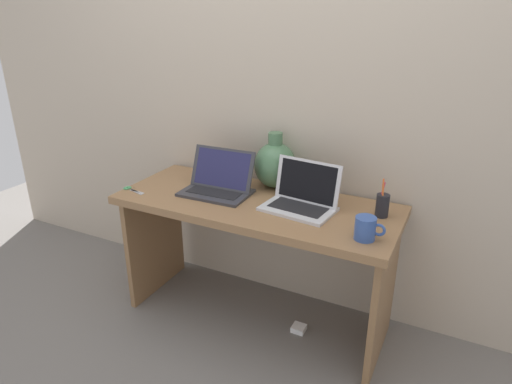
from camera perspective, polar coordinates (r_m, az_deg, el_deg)
name	(u,v)px	position (r m, az deg, el deg)	size (l,w,h in m)	color
ground_plane	(256,316)	(2.60, 0.00, -15.56)	(6.00, 6.00, 0.00)	slate
back_wall	(284,91)	(2.39, 3.60, 12.71)	(4.40, 0.04, 2.40)	#BCAD99
desk	(256,228)	(2.30, 0.00, -4.63)	(1.42, 0.58, 0.70)	olive
laptop_left	(219,182)	(2.34, -4.77, 1.33)	(0.36, 0.25, 0.22)	#333338
laptop_right	(302,196)	(2.16, 5.95, -0.53)	(0.36, 0.26, 0.22)	silver
green_vase	(275,164)	(2.39, 2.45, 3.55)	(0.22, 0.22, 0.30)	#47704C
coffee_mug	(366,228)	(1.91, 13.84, -4.53)	(0.13, 0.09, 0.10)	#335199
pen_cup	(382,205)	(2.14, 15.83, -1.61)	(0.06, 0.06, 0.19)	black
scissors	(131,189)	(2.47, -15.71, 0.33)	(0.15, 0.06, 0.01)	#B7B7BC
power_brick	(299,328)	(2.50, 5.48, -16.94)	(0.07, 0.07, 0.03)	white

